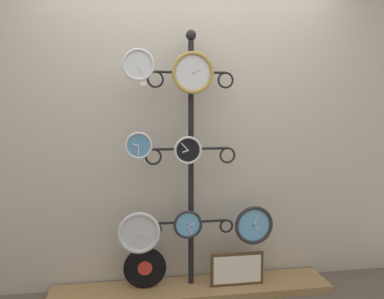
# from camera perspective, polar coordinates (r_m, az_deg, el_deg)

# --- Properties ---
(shop_wall) EXTENTS (4.40, 0.04, 2.80)m
(shop_wall) POSITION_cam_1_polar(r_m,az_deg,el_deg) (3.03, -0.62, 5.23)
(shop_wall) COLOR #BCB2A3
(shop_wall) RESTS_ON ground_plane
(low_shelf) EXTENTS (2.20, 0.36, 0.06)m
(low_shelf) POSITION_cam_1_polar(r_m,az_deg,el_deg) (3.16, 0.03, -20.57)
(low_shelf) COLOR #9E7A4C
(low_shelf) RESTS_ON ground_plane
(display_stand) EXTENTS (0.71, 0.35, 2.04)m
(display_stand) POSITION_cam_1_polar(r_m,az_deg,el_deg) (2.95, -0.15, -6.45)
(display_stand) COLOR black
(display_stand) RESTS_ON ground_plane
(clock_top_left) EXTENTS (0.23, 0.04, 0.23)m
(clock_top_left) POSITION_cam_1_polar(r_m,az_deg,el_deg) (2.74, -8.18, 12.68)
(clock_top_left) COLOR silver
(clock_top_center) EXTENTS (0.31, 0.04, 0.31)m
(clock_top_center) POSITION_cam_1_polar(r_m,az_deg,el_deg) (2.79, 0.05, 11.63)
(clock_top_center) COLOR silver
(clock_middle_left) EXTENTS (0.20, 0.04, 0.20)m
(clock_middle_left) POSITION_cam_1_polar(r_m,az_deg,el_deg) (2.77, -8.13, 0.62)
(clock_middle_left) COLOR #4C84B2
(clock_middle_center) EXTENTS (0.21, 0.04, 0.21)m
(clock_middle_center) POSITION_cam_1_polar(r_m,az_deg,el_deg) (2.77, -0.63, -0.10)
(clock_middle_center) COLOR black
(clock_bottom_left) EXTENTS (0.32, 0.04, 0.32)m
(clock_bottom_left) POSITION_cam_1_polar(r_m,az_deg,el_deg) (2.88, -8.06, -12.45)
(clock_bottom_left) COLOR silver
(clock_bottom_center) EXTENTS (0.22, 0.04, 0.22)m
(clock_bottom_center) POSITION_cam_1_polar(r_m,az_deg,el_deg) (2.93, -0.65, -11.35)
(clock_bottom_center) COLOR #60A8DB
(clock_bottom_right) EXTENTS (0.31, 0.04, 0.31)m
(clock_bottom_right) POSITION_cam_1_polar(r_m,az_deg,el_deg) (3.02, 9.39, -11.30)
(clock_bottom_right) COLOR #60A8DB
(vinyl_record) EXTENTS (0.33, 0.01, 0.33)m
(vinyl_record) POSITION_cam_1_polar(r_m,az_deg,el_deg) (3.06, -7.18, -17.49)
(vinyl_record) COLOR black
(vinyl_record) RESTS_ON low_shelf
(picture_frame) EXTENTS (0.43, 0.02, 0.27)m
(picture_frame) POSITION_cam_1_polar(r_m,az_deg,el_deg) (3.12, 6.88, -17.64)
(picture_frame) COLOR #4C381E
(picture_frame) RESTS_ON low_shelf
(price_tag_upper) EXTENTS (0.04, 0.00, 0.03)m
(price_tag_upper) POSITION_cam_1_polar(r_m,az_deg,el_deg) (2.73, -7.46, 9.95)
(price_tag_upper) COLOR white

